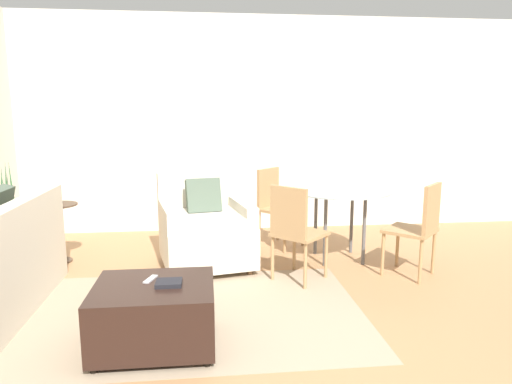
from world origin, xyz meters
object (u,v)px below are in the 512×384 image
(potted_plant, at_px, (8,236))
(dining_chair_near_left, at_px, (295,227))
(dining_chair_near_right, at_px, (420,224))
(tv_remote_primary, at_px, (151,279))
(dining_table, at_px, (340,198))
(armchair, at_px, (205,230))
(side_table, at_px, (59,222))
(book_stack, at_px, (169,283))
(ottoman, at_px, (155,313))
(dining_chair_far_left, at_px, (275,202))

(potted_plant, xyz_separation_m, dining_chair_near_left, (2.85, -0.88, 0.24))
(dining_chair_near_left, xyz_separation_m, dining_chair_near_right, (1.19, 0.00, 0.00))
(tv_remote_primary, height_order, dining_table, dining_table)
(potted_plant, xyz_separation_m, dining_table, (3.45, -0.28, 0.38))
(armchair, bearing_deg, tv_remote_primary, -103.69)
(side_table, height_order, dining_chair_near_right, dining_chair_near_right)
(book_stack, distance_m, potted_plant, 2.67)
(side_table, bearing_deg, dining_chair_near_right, -13.11)
(ottoman, relative_size, tv_remote_primary, 5.20)
(armchair, bearing_deg, dining_chair_near_left, -33.60)
(armchair, distance_m, tv_remote_primary, 1.55)
(dining_chair_near_left, xyz_separation_m, dining_chair_far_left, (0.00, 1.19, 0.00))
(armchair, distance_m, side_table, 1.53)
(dining_chair_near_left, distance_m, dining_chair_near_right, 1.19)
(ottoman, xyz_separation_m, dining_table, (1.74, 1.66, 0.42))
(potted_plant, distance_m, dining_chair_near_left, 2.99)
(potted_plant, relative_size, side_table, 1.79)
(book_stack, bearing_deg, dining_chair_near_left, 45.98)
(potted_plant, bearing_deg, dining_chair_far_left, 6.25)
(tv_remote_primary, xyz_separation_m, potted_plant, (-1.68, 1.85, -0.16))
(ottoman, bearing_deg, tv_remote_primary, 106.99)
(tv_remote_primary, relative_size, dining_chair_far_left, 0.17)
(potted_plant, xyz_separation_m, dining_chair_far_left, (2.85, 0.31, 0.24))
(armchair, bearing_deg, ottoman, -101.87)
(book_stack, height_order, dining_chair_near_left, dining_chair_near_left)
(armchair, relative_size, potted_plant, 0.92)
(book_stack, height_order, dining_chair_near_right, dining_chair_near_right)
(ottoman, relative_size, book_stack, 4.60)
(dining_table, relative_size, dining_chair_near_left, 1.16)
(book_stack, distance_m, dining_chair_near_right, 2.48)
(ottoman, bearing_deg, dining_chair_near_right, 24.63)
(book_stack, height_order, side_table, side_table)
(armchair, distance_m, dining_chair_near_left, 0.98)
(ottoman, distance_m, dining_chair_far_left, 2.55)
(book_stack, xyz_separation_m, potted_plant, (-1.81, 1.96, -0.17))
(dining_chair_near_left, bearing_deg, potted_plant, 162.92)
(tv_remote_primary, distance_m, potted_plant, 2.50)
(dining_table, xyz_separation_m, dining_chair_near_right, (0.59, -0.59, -0.14))
(dining_chair_near_left, bearing_deg, book_stack, -134.02)
(book_stack, height_order, dining_table, dining_table)
(ottoman, height_order, side_table, side_table)
(dining_chair_far_left, bearing_deg, tv_remote_primary, -118.54)
(potted_plant, relative_size, dining_table, 1.06)
(book_stack, xyz_separation_m, dining_chair_far_left, (1.04, 2.27, 0.07))
(dining_chair_far_left, bearing_deg, book_stack, -114.72)
(armchair, relative_size, dining_table, 0.98)
(tv_remote_primary, bearing_deg, dining_table, 41.52)
(ottoman, xyz_separation_m, potted_plant, (-1.71, 1.95, 0.04))
(ottoman, bearing_deg, dining_chair_far_left, 63.11)
(book_stack, relative_size, dining_chair_near_right, 0.19)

